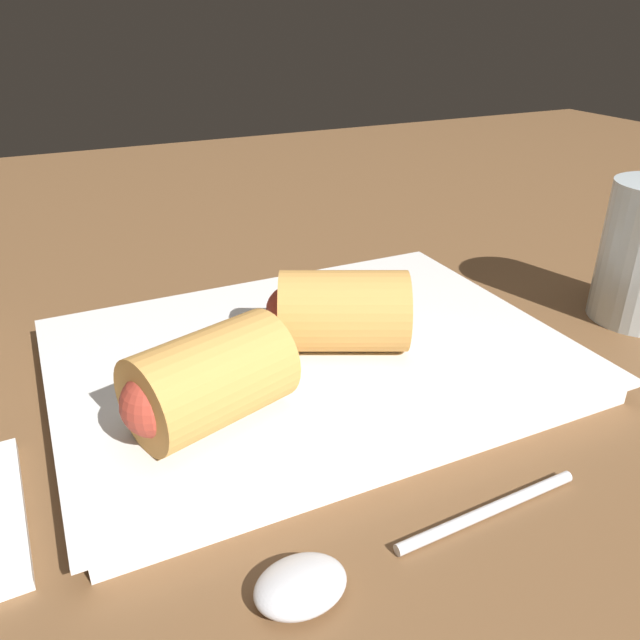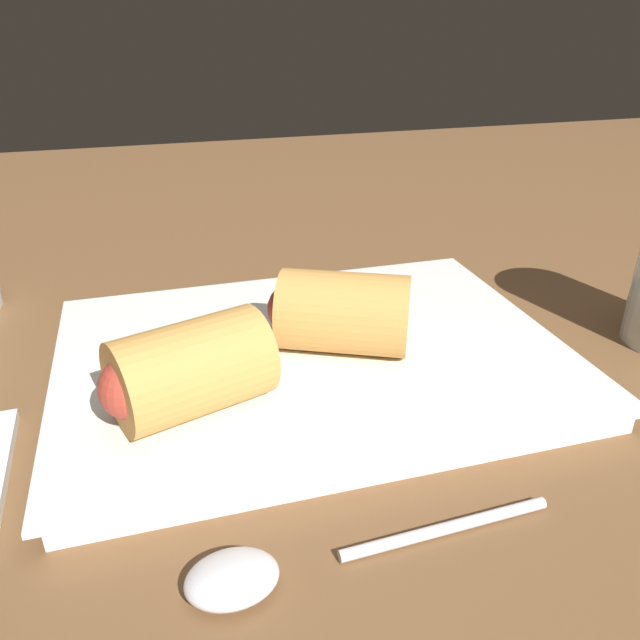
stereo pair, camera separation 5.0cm
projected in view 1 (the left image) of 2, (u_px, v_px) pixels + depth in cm
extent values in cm
cube|color=brown|center=(313.00, 385.00, 36.92)|extent=(180.00, 140.00, 2.00)
cube|color=white|center=(320.00, 362.00, 36.19)|extent=(27.43, 20.43, 1.20)
cube|color=white|center=(320.00, 351.00, 35.85)|extent=(28.52, 21.25, 0.30)
cylinder|color=#D19347|center=(343.00, 311.00, 34.95)|extent=(8.41, 7.19, 4.58)
sphere|color=#B23D2D|center=(292.00, 311.00, 34.95)|extent=(2.97, 2.97, 2.97)
cylinder|color=#D19347|center=(210.00, 379.00, 28.62)|extent=(8.22, 6.58, 4.58)
sphere|color=#B23D2D|center=(154.00, 404.00, 26.85)|extent=(2.97, 2.97, 2.97)
cylinder|color=silver|center=(489.00, 511.00, 26.05)|extent=(9.23, 0.88, 0.50)
ellipsoid|color=silver|center=(301.00, 586.00, 22.27)|extent=(3.60, 2.83, 1.21)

